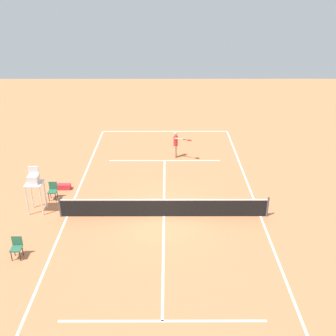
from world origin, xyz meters
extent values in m
plane|color=#D37A4C|center=(0.00, 0.00, 0.00)|extent=(60.00, 60.00, 0.00)
cube|color=white|center=(0.00, -12.17, 0.00)|extent=(9.58, 0.10, 0.01)
cube|color=white|center=(-4.79, 0.00, 0.00)|extent=(0.10, 24.33, 0.01)
cube|color=white|center=(4.79, 0.00, 0.00)|extent=(0.10, 24.33, 0.01)
cube|color=white|center=(0.00, -6.69, 0.00)|extent=(7.19, 0.10, 0.01)
cube|color=white|center=(0.00, 6.69, 0.00)|extent=(7.19, 0.10, 0.01)
cube|color=white|center=(0.00, 0.00, 0.00)|extent=(0.10, 13.38, 0.01)
cylinder|color=#4C4C51|center=(-5.09, 0.00, 0.54)|extent=(0.10, 0.10, 1.07)
cylinder|color=#4C4C51|center=(5.09, 0.00, 0.54)|extent=(0.10, 0.10, 1.07)
cube|color=black|center=(0.00, 0.00, 0.46)|extent=(10.18, 0.03, 0.91)
cube|color=white|center=(0.00, 0.00, 0.93)|extent=(10.18, 0.04, 0.06)
cylinder|color=#D8A884|center=(-0.75, -7.31, 0.42)|extent=(0.12, 0.12, 0.83)
cylinder|color=#D8A884|center=(-0.68, -7.12, 0.42)|extent=(0.12, 0.12, 0.83)
cylinder|color=red|center=(-0.71, -7.22, 1.16)|extent=(0.28, 0.28, 0.65)
sphere|color=#D8A884|center=(-0.71, -7.22, 1.67)|extent=(0.23, 0.23, 0.23)
cylinder|color=#D8A884|center=(-0.78, -7.39, 1.19)|extent=(0.09, 0.09, 0.58)
cylinder|color=#D8A884|center=(-0.92, -6.94, 1.41)|extent=(0.57, 0.29, 0.09)
cylinder|color=black|center=(-1.31, -6.79, 1.41)|extent=(0.26, 0.13, 0.04)
ellipsoid|color=red|center=(-1.58, -6.68, 1.41)|extent=(0.40, 0.38, 0.04)
sphere|color=#CCE033|center=(-1.27, -5.55, 0.03)|extent=(0.07, 0.07, 0.07)
cylinder|color=silver|center=(6.00, -0.14, 0.78)|extent=(0.07, 0.07, 1.55)
cylinder|color=silver|center=(6.70, -0.14, 0.78)|extent=(0.07, 0.07, 1.55)
cylinder|color=silver|center=(6.00, -0.84, 0.78)|extent=(0.07, 0.07, 1.55)
cylinder|color=silver|center=(6.70, -0.84, 0.78)|extent=(0.07, 0.07, 1.55)
cube|color=silver|center=(6.35, -0.49, 1.58)|extent=(0.80, 0.80, 0.06)
cube|color=silver|center=(6.35, -0.49, 1.81)|extent=(0.50, 0.44, 0.40)
cube|color=silver|center=(6.35, -0.69, 2.16)|extent=(0.50, 0.06, 0.50)
cylinder|color=#262626|center=(5.95, 3.44, 0.23)|extent=(0.04, 0.04, 0.45)
cylinder|color=#262626|center=(6.30, 3.44, 0.23)|extent=(0.04, 0.04, 0.45)
cylinder|color=#262626|center=(5.95, 3.08, 0.23)|extent=(0.04, 0.04, 0.45)
cylinder|color=#262626|center=(6.30, 3.08, 0.23)|extent=(0.04, 0.04, 0.45)
cube|color=#2D6B4C|center=(6.12, 3.26, 0.48)|extent=(0.44, 0.44, 0.06)
cube|color=#2D6B4C|center=(6.12, 3.04, 0.73)|extent=(0.44, 0.04, 0.44)
cylinder|color=#262626|center=(5.72, -1.50, 0.23)|extent=(0.04, 0.04, 0.45)
cylinder|color=#262626|center=(6.07, -1.50, 0.23)|extent=(0.04, 0.04, 0.45)
cylinder|color=#262626|center=(5.72, -1.85, 0.23)|extent=(0.04, 0.04, 0.45)
cylinder|color=#262626|center=(6.07, -1.85, 0.23)|extent=(0.04, 0.04, 0.45)
cube|color=#2D6B4C|center=(5.90, -1.67, 0.48)|extent=(0.44, 0.44, 0.06)
cube|color=#2D6B4C|center=(5.90, -1.89, 0.73)|extent=(0.44, 0.04, 0.44)
cube|color=red|center=(5.60, -2.84, 0.15)|extent=(0.76, 0.32, 0.30)
camera|label=1|loc=(-0.18, 16.78, 10.63)|focal=42.59mm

